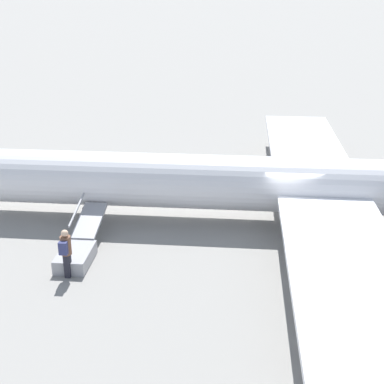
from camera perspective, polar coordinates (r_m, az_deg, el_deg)
The scene contains 4 objects.
ground_plane at distance 22.40m, azimuth 9.98°, elevation -3.33°, with size 600.00×600.00×0.00m, color gray.
airplane_main at distance 21.83m, azimuth 12.54°, elevation 0.74°, with size 29.04×23.03×5.83m.
boarding_stairs at distance 19.71m, azimuth -12.02°, elevation -5.99°, with size 2.55×4.08×1.53m.
passenger at distance 18.31m, azimuth -13.30°, elevation -6.09°, with size 0.45×0.57×1.74m.
Camera 1 is at (10.11, 17.66, 9.37)m, focal length 50.00 mm.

